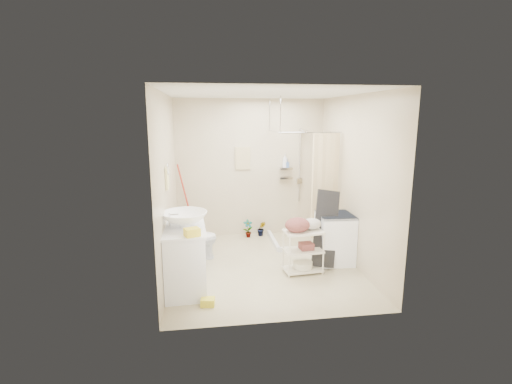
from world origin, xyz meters
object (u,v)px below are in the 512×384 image
at_px(laundry_rack, 303,247).
at_px(vanity, 185,258).
at_px(washing_machine, 335,238).
at_px(toilet, 196,238).

bearing_deg(laundry_rack, vanity, -175.80).
distance_m(vanity, laundry_rack, 1.73).
bearing_deg(vanity, washing_machine, 12.24).
xyz_separation_m(vanity, toilet, (0.12, 1.07, -0.09)).
relative_size(vanity, toilet, 1.45).
bearing_deg(vanity, toilet, 80.83).
bearing_deg(laundry_rack, toilet, 148.18).
distance_m(vanity, washing_machine, 2.38).
xyz_separation_m(washing_machine, laundry_rack, (-0.60, -0.32, -0.01)).
relative_size(washing_machine, laundry_rack, 1.02).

